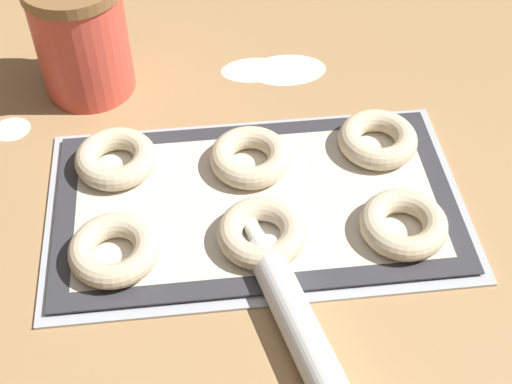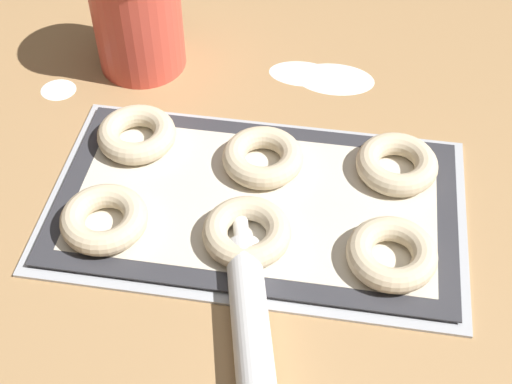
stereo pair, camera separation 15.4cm
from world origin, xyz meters
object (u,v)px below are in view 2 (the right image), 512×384
object	(u,v)px
baking_tray	(256,204)
bagel_front_right	(392,254)
flour_canister	(137,14)
bagel_front_center	(247,232)
bagel_back_right	(397,164)
bagel_back_center	(263,157)
bagel_front_left	(104,219)
bagel_back_left	(137,134)
rolling_pin	(256,379)

from	to	relation	value
baking_tray	bagel_front_right	bearing A→B (deg)	-22.70
baking_tray	flour_canister	xyz separation A→B (m)	(-0.21, 0.26, 0.08)
bagel_front_center	bagel_back_right	world-z (taller)	same
bagel_back_center	flour_canister	distance (m)	0.29
bagel_front_left	bagel_front_right	size ratio (longest dim) A/B	1.00
bagel_back_left	bagel_front_left	bearing A→B (deg)	-89.61
bagel_back_center	bagel_front_left	bearing A→B (deg)	-142.29
bagel_front_center	bagel_front_left	bearing A→B (deg)	-177.80
baking_tray	flour_canister	size ratio (longest dim) A/B	2.99
bagel_front_center	bagel_back_center	size ratio (longest dim) A/B	1.00
flour_canister	bagel_front_right	bearing A→B (deg)	-40.92
bagel_back_center	bagel_back_right	bearing A→B (deg)	4.87
bagel_back_center	flour_canister	xyz separation A→B (m)	(-0.21, 0.20, 0.06)
bagel_front_left	bagel_front_right	bearing A→B (deg)	0.17
bagel_back_right	flour_canister	xyz separation A→B (m)	(-0.38, 0.18, 0.06)
baking_tray	rolling_pin	distance (m)	0.24
baking_tray	bagel_front_right	xyz separation A→B (m)	(0.16, -0.07, 0.02)
bagel_back_center	bagel_back_right	size ratio (longest dim) A/B	1.00
flour_canister	rolling_pin	distance (m)	0.56
bagel_front_left	bagel_front_right	distance (m)	0.33
bagel_front_right	flour_canister	world-z (taller)	flour_canister
bagel_back_left	bagel_back_right	xyz separation A→B (m)	(0.34, -0.00, 0.00)
bagel_front_right	bagel_back_right	size ratio (longest dim) A/B	1.00
bagel_back_right	bagel_front_center	bearing A→B (deg)	-140.63
bagel_front_right	bagel_back_left	xyz separation A→B (m)	(-0.33, 0.14, 0.00)
bagel_front_left	bagel_front_center	bearing A→B (deg)	2.20
bagel_back_right	rolling_pin	world-z (taller)	same
bagel_front_left	bagel_back_left	xyz separation A→B (m)	(-0.00, 0.15, 0.00)
bagel_back_right	flour_canister	world-z (taller)	flour_canister
bagel_front_left	bagel_back_center	world-z (taller)	same
bagel_front_left	bagel_front_center	world-z (taller)	same
bagel_front_left	bagel_back_right	distance (m)	0.36
bagel_front_center	bagel_back_center	bearing A→B (deg)	90.03
bagel_front_left	bagel_back_center	distance (m)	0.21
bagel_back_right	bagel_back_center	bearing A→B (deg)	-175.13
baking_tray	flour_canister	bearing A→B (deg)	129.42
baking_tray	bagel_front_center	world-z (taller)	bagel_front_center
bagel_back_center	rolling_pin	distance (m)	0.30
bagel_front_center	bagel_back_left	xyz separation A→B (m)	(-0.17, 0.14, 0.00)
bagel_front_center	rolling_pin	distance (m)	0.18
bagel_front_right	flour_canister	size ratio (longest dim) A/B	0.60
bagel_front_left	bagel_back_right	bearing A→B (deg)	23.23
bagel_back_left	rolling_pin	xyz separation A→B (m)	(0.21, -0.32, -0.01)
bagel_back_center	bagel_back_left	bearing A→B (deg)	174.45
bagel_back_left	bagel_back_center	distance (m)	0.17
bagel_front_left	rolling_pin	xyz separation A→B (m)	(0.21, -0.17, -0.01)
bagel_front_center	flour_canister	size ratio (longest dim) A/B	0.60
baking_tray	bagel_front_left	bearing A→B (deg)	-157.51
bagel_back_center	flour_canister	world-z (taller)	flour_canister
bagel_back_left	bagel_back_center	world-z (taller)	same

